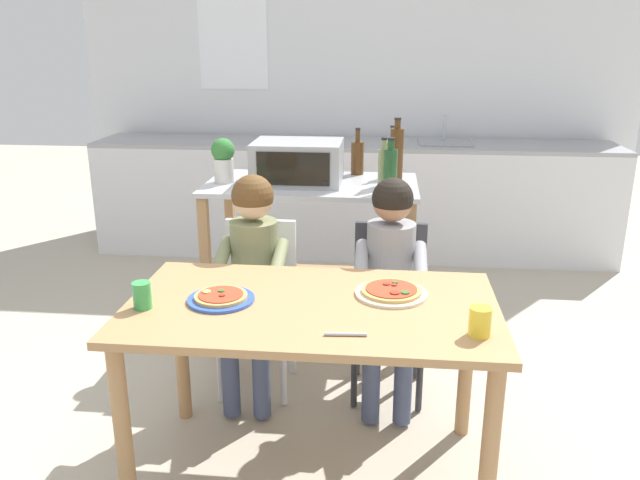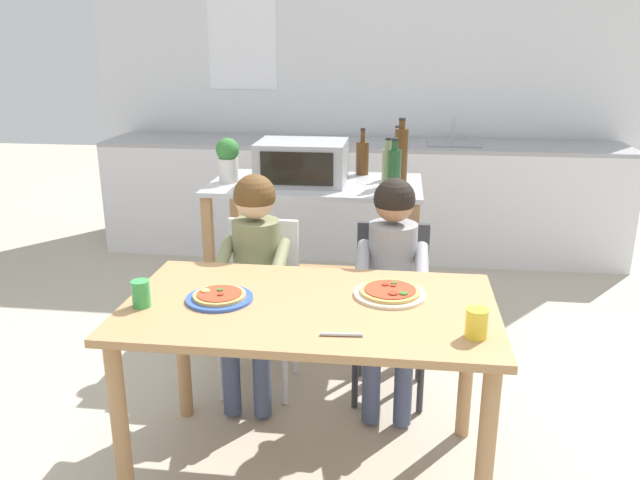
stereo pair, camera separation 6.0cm
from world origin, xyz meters
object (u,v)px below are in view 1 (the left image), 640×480
bottle_squat_spirits (397,155)px  drinking_cup_green (142,295)px  bottle_tall_green_wine (357,157)px  child_in_olive_shirt (252,262)px  toaster_oven (298,162)px  dining_chair_right (389,297)px  bottle_clear_vinegar (390,169)px  dining_chair_left (259,293)px  potted_herb_plant (223,159)px  pizza_plate_cream (391,292)px  dining_table (312,329)px  pizza_plate_blue_rimmed (221,298)px  bottle_dark_olive_oil (383,167)px  drinking_cup_yellow (480,322)px  child_in_grey_shirt (390,267)px  serving_spoon (346,334)px  kitchen_island_cart (312,234)px  bottle_slim_sauce (392,158)px

bottle_squat_spirits → drinking_cup_green: bottle_squat_spirits is taller
bottle_tall_green_wine → drinking_cup_green: bearing=-113.8°
bottle_squat_spirits → child_in_olive_shirt: bearing=-132.8°
toaster_oven → dining_chair_right: size_ratio=0.58×
bottle_clear_vinegar → dining_chair_left: (-0.62, -0.38, -0.54)m
bottle_tall_green_wine → potted_herb_plant: bottle_tall_green_wine is taller
pizza_plate_cream → child_in_olive_shirt: bearing=145.0°
bottle_tall_green_wine → potted_herb_plant: 0.77m
dining_table → dining_chair_left: size_ratio=1.68×
pizza_plate_blue_rimmed → bottle_tall_green_wine: bearing=73.8°
toaster_oven → drinking_cup_green: size_ratio=4.74×
bottle_dark_olive_oil → drinking_cup_yellow: bearing=-76.0°
potted_herb_plant → child_in_grey_shirt: (0.90, -0.61, -0.36)m
bottle_clear_vinegar → drinking_cup_green: size_ratio=2.79×
bottle_tall_green_wine → pizza_plate_cream: bearing=-81.7°
potted_herb_plant → serving_spoon: 1.65m
bottle_clear_vinegar → dining_chair_right: (0.01, -0.36, -0.54)m
serving_spoon → toaster_oven: bearing=103.7°
drinking_cup_yellow → child_in_grey_shirt: bearing=110.5°
drinking_cup_yellow → bottle_tall_green_wine: bearing=106.1°
bottle_tall_green_wine → serving_spoon: (0.05, -1.72, -0.27)m
bottle_clear_vinegar → potted_herb_plant: bearing=171.6°
drinking_cup_yellow → bottle_clear_vinegar: bearing=103.4°
bottle_tall_green_wine → bottle_squat_spirits: size_ratio=0.75×
toaster_oven → dining_table: bearing=-80.0°
dining_chair_left → pizza_plate_blue_rimmed: 0.73m
pizza_plate_blue_rimmed → dining_chair_right: bearing=47.8°
bottle_clear_vinegar → pizza_plate_cream: bearing=-89.3°
toaster_oven → child_in_grey_shirt: toaster_oven is taller
toaster_oven → child_in_olive_shirt: (-0.12, -0.66, -0.34)m
toaster_oven → drinking_cup_yellow: toaster_oven is taller
potted_herb_plant → drinking_cup_green: bearing=-89.5°
child_in_olive_shirt → drinking_cup_green: size_ratio=10.64×
dining_chair_left → kitchen_island_cart: bearing=70.5°
pizza_plate_cream → dining_table: bearing=-159.1°
bottle_clear_vinegar → bottle_tall_green_wine: bearing=113.6°
bottle_squat_spirits → pizza_plate_cream: size_ratio=1.28×
dining_table → pizza_plate_cream: (0.29, 0.11, 0.12)m
dining_table → potted_herb_plant: bearing=117.5°
dining_table → drinking_cup_yellow: drinking_cup_yellow is taller
toaster_oven → dining_table: (0.21, -1.21, -0.39)m
child_in_olive_shirt → pizza_plate_blue_rimmed: 0.56m
dining_chair_right → drinking_cup_yellow: 0.98m
bottle_squat_spirits → dining_chair_right: 0.81m
child_in_olive_shirt → dining_chair_left: bearing=90.0°
child_in_grey_shirt → dining_chair_left: bearing=170.5°
toaster_oven → bottle_dark_olive_oil: size_ratio=1.78×
child_in_grey_shirt → kitchen_island_cart: bearing=123.3°
kitchen_island_cart → bottle_squat_spirits: 0.64m
pizza_plate_cream → bottle_slim_sauce: bearing=90.1°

